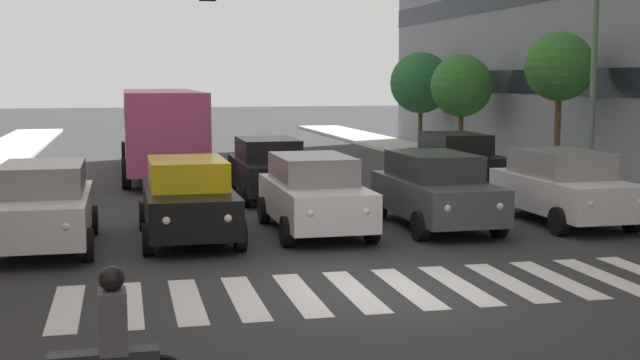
{
  "coord_description": "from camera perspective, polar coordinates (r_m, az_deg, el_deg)",
  "views": [
    {
      "loc": [
        4.05,
        12.95,
        3.43
      ],
      "look_at": [
        -0.45,
        -6.36,
        1.05
      ],
      "focal_mm": 47.6,
      "sensor_mm": 36.0,
      "label": 1
    }
  ],
  "objects": [
    {
      "name": "ground_plane",
      "position": [
        13.99,
        4.15,
        -7.35
      ],
      "size": [
        180.0,
        180.0,
        0.0
      ],
      "primitive_type": "plane",
      "color": "#2D2D30"
    },
    {
      "name": "crosswalk_markings",
      "position": [
        13.99,
        4.15,
        -7.34
      ],
      "size": [
        10.35,
        2.8,
        0.01
      ],
      "color": "silver",
      "rests_on": "ground_plane"
    },
    {
      "name": "car_0",
      "position": [
        20.92,
        16.0,
        -0.4
      ],
      "size": [
        2.02,
        4.44,
        1.72
      ],
      "color": "silver",
      "rests_on": "ground_plane"
    },
    {
      "name": "car_1",
      "position": [
        19.71,
        7.74,
        -0.63
      ],
      "size": [
        2.02,
        4.44,
        1.72
      ],
      "color": "#474C51",
      "rests_on": "ground_plane"
    },
    {
      "name": "car_2",
      "position": [
        18.87,
        -0.42,
        -0.9
      ],
      "size": [
        2.02,
        4.44,
        1.72
      ],
      "color": "silver",
      "rests_on": "ground_plane"
    },
    {
      "name": "car_3",
      "position": [
        18.26,
        -8.85,
        -1.24
      ],
      "size": [
        2.02,
        4.44,
        1.72
      ],
      "color": "black",
      "rests_on": "ground_plane"
    },
    {
      "name": "car_4",
      "position": [
        17.99,
        -18.1,
        -1.62
      ],
      "size": [
        2.02,
        4.44,
        1.72
      ],
      "color": "silver",
      "rests_on": "ground_plane"
    },
    {
      "name": "car_row2_0",
      "position": [
        24.26,
        -3.47,
        0.82
      ],
      "size": [
        2.02,
        4.44,
        1.72
      ],
      "color": "black",
      "rests_on": "ground_plane"
    },
    {
      "name": "car_row2_1",
      "position": [
        26.88,
        9.17,
        1.33
      ],
      "size": [
        2.02,
        4.44,
        1.72
      ],
      "color": "black",
      "rests_on": "ground_plane"
    },
    {
      "name": "bus_behind_traffic",
      "position": [
        30.55,
        -10.65,
        3.79
      ],
      "size": [
        2.78,
        10.5,
        3.0
      ],
      "color": "#DB5193",
      "rests_on": "ground_plane"
    },
    {
      "name": "motorcycle_with_rider",
      "position": [
        8.98,
        -14.13,
        -11.41
      ],
      "size": [
        1.7,
        0.37,
        1.57
      ],
      "color": "black",
      "rests_on": "ground_plane"
    },
    {
      "name": "street_lamp_left",
      "position": [
        24.12,
        16.89,
        8.99
      ],
      "size": [
        3.17,
        0.28,
        6.97
      ],
      "color": "#4C6B56",
      "rests_on": "sidewalk_left"
    },
    {
      "name": "street_tree_1",
      "position": [
        27.58,
        15.8,
        7.3
      ],
      "size": [
        2.15,
        2.15,
        4.72
      ],
      "color": "#513823",
      "rests_on": "sidewalk_left"
    },
    {
      "name": "street_tree_2",
      "position": [
        34.05,
        9.5,
        6.24
      ],
      "size": [
        2.45,
        2.45,
        4.21
      ],
      "color": "#513823",
      "rests_on": "sidewalk_left"
    },
    {
      "name": "street_tree_3",
      "position": [
        39.24,
        6.79,
        6.5
      ],
      "size": [
        2.8,
        2.8,
        4.48
      ],
      "color": "#513823",
      "rests_on": "sidewalk_left"
    }
  ]
}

